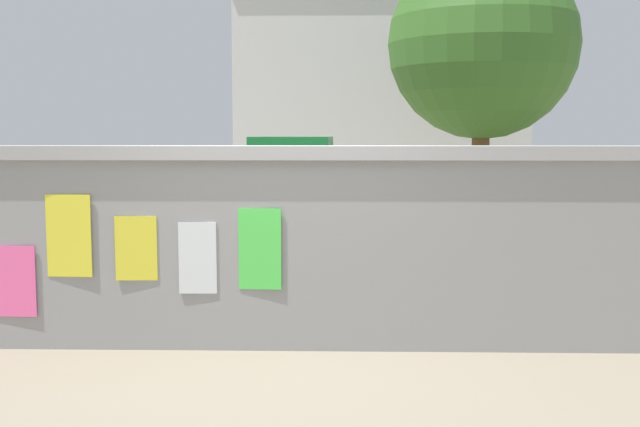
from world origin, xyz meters
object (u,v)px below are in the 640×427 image
(person_walking, at_px, (116,202))
(tree_roadside, at_px, (483,45))
(auto_rickshaw_truck, at_px, (356,198))
(motorcycle, at_px, (499,266))
(bicycle_near, at_px, (205,272))

(person_walking, relative_size, tree_roadside, 0.28)
(auto_rickshaw_truck, relative_size, motorcycle, 1.95)
(motorcycle, height_order, person_walking, person_walking)
(auto_rickshaw_truck, relative_size, tree_roadside, 0.63)
(person_walking, bearing_deg, motorcycle, -21.18)
(auto_rickshaw_truck, xyz_separation_m, motorcycle, (1.48, -3.65, -0.44))
(auto_rickshaw_truck, xyz_separation_m, person_walking, (-3.24, -1.82, 0.09))
(tree_roadside, bearing_deg, auto_rickshaw_truck, -120.34)
(auto_rickshaw_truck, bearing_deg, motorcycle, -67.92)
(auto_rickshaw_truck, relative_size, person_walking, 2.26)
(motorcycle, bearing_deg, tree_roadside, 81.14)
(tree_roadside, bearing_deg, motorcycle, -98.86)
(bicycle_near, bearing_deg, auto_rickshaw_truck, 63.98)
(auto_rickshaw_truck, distance_m, person_walking, 3.72)
(bicycle_near, bearing_deg, motorcycle, -1.45)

